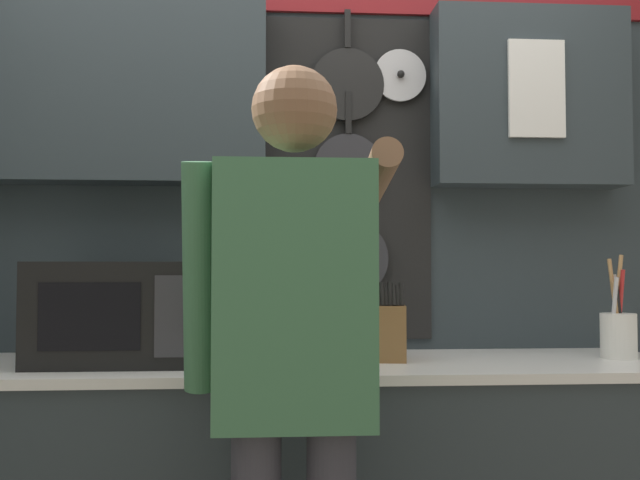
{
  "coord_description": "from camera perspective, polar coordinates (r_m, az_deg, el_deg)",
  "views": [
    {
      "loc": [
        -0.13,
        -2.3,
        1.22
      ],
      "look_at": [
        0.05,
        0.21,
        1.32
      ],
      "focal_mm": 40.0,
      "sensor_mm": 36.0,
      "label": 1
    }
  ],
  "objects": [
    {
      "name": "back_wall_unit",
      "position": [
        2.61,
        -1.5,
        3.65
      ],
      "size": [
        2.95,
        0.22,
        2.44
      ],
      "color": "#2D383D",
      "rests_on": "ground_plane"
    },
    {
      "name": "microwave",
      "position": [
        2.35,
        -15.42,
        -5.61
      ],
      "size": [
        0.53,
        0.39,
        0.32
      ],
      "color": "black",
      "rests_on": "base_cabinet_counter"
    },
    {
      "name": "knife_block",
      "position": [
        2.34,
        5.49,
        -7.29
      ],
      "size": [
        0.13,
        0.16,
        0.26
      ],
      "color": "brown",
      "rests_on": "base_cabinet_counter"
    },
    {
      "name": "utensil_crock",
      "position": [
        2.59,
        22.74,
        -6.77
      ],
      "size": [
        0.12,
        0.12,
        0.35
      ],
      "color": "white",
      "rests_on": "base_cabinet_counter"
    },
    {
      "name": "person",
      "position": [
        1.75,
        -2.1,
        -8.71
      ],
      "size": [
        0.54,
        0.67,
        1.71
      ],
      "color": "#383842",
      "rests_on": "ground_plane"
    }
  ]
}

